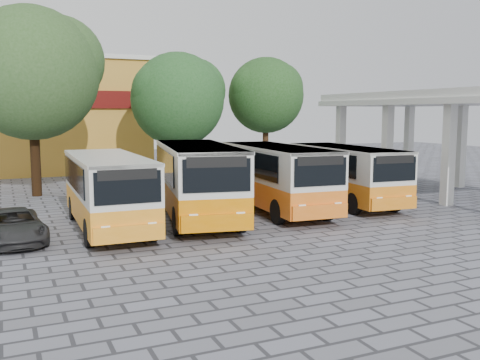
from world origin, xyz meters
name	(u,v)px	position (x,y,z in m)	size (l,w,h in m)	color
ground	(326,227)	(0.00, 0.00, 0.00)	(90.00, 90.00, 0.00)	slate
terminal_shelter	(458,101)	(10.50, 4.00, 4.91)	(6.80, 15.80, 5.40)	silver
shophouse_block	(1,115)	(-11.00, 25.99, 4.16)	(20.40, 10.40, 8.30)	#C3882A
bus_far_left	(108,187)	(-7.55, 2.98, 1.59)	(2.47, 7.66, 2.74)	orange
bus_centre_left	(197,177)	(-3.92, 3.40, 1.76)	(4.07, 8.79, 3.03)	orange
bus_centre_right	(277,174)	(-0.14, 3.72, 1.66)	(2.99, 8.10, 2.86)	orange
bus_far_right	(346,171)	(3.70, 4.02, 1.57)	(2.85, 7.69, 2.72)	orange
tree_left	(33,69)	(-9.40, 12.68, 6.51)	(7.11, 6.77, 9.68)	black
tree_middle	(179,96)	(-0.87, 15.35, 5.31)	(6.08, 5.79, 8.02)	#482E1C
tree_right	(266,93)	(5.74, 16.37, 5.65)	(5.43, 5.17, 8.07)	#422915
parked_car	(14,226)	(-10.81, 2.28, 0.55)	(1.83, 3.97, 1.10)	#29292A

